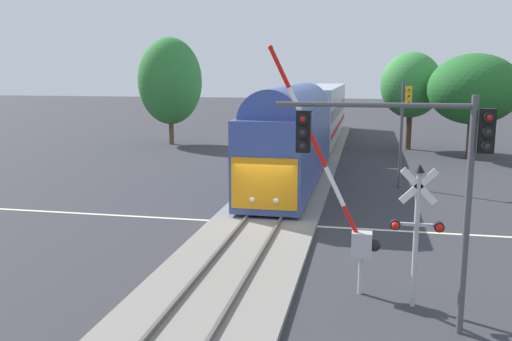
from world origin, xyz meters
TOP-DOWN VIEW (x-y plane):
  - ground_plane at (0.00, 0.00)m, footprint 220.00×220.00m
  - road_centre_stripe at (0.00, 0.00)m, footprint 44.00×0.20m
  - railway_track at (0.00, 0.00)m, footprint 4.40×80.00m
  - commuter_train at (0.00, 18.99)m, footprint 3.04×41.04m
  - crossing_gate_near at (3.68, -6.59)m, footprint 3.21×0.40m
  - crossing_signal_mast at (5.40, -7.20)m, footprint 1.36×0.44m
  - traffic_signal_near_right at (5.10, -8.57)m, footprint 4.96×0.38m
  - traffic_signal_far_side at (5.99, 8.56)m, footprint 0.53×0.38m
  - oak_far_right at (11.44, 20.22)m, footprint 6.44×6.44m
  - elm_centre_background at (7.36, 24.07)m, footprint 4.80×4.80m
  - pine_left_background at (-12.58, 23.32)m, footprint 5.43×5.43m

SIDE VIEW (x-z plane):
  - ground_plane at x=0.00m, z-range 0.00..0.00m
  - road_centre_stripe at x=0.00m, z-range 0.00..0.01m
  - railway_track at x=0.00m, z-range -0.06..0.26m
  - crossing_gate_near at x=3.68m, z-range -1.28..5.63m
  - crossing_signal_mast at x=5.40m, z-range 0.43..4.30m
  - commuter_train at x=0.00m, z-range 0.20..5.36m
  - traffic_signal_far_side at x=5.99m, z-range 0.97..6.71m
  - traffic_signal_near_right at x=5.10m, z-range 1.46..7.15m
  - oak_far_right at x=11.44m, z-range 1.22..8.72m
  - elm_centre_background at x=7.36m, z-range 1.27..9.04m
  - pine_left_background at x=-12.58m, z-range 0.87..9.97m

